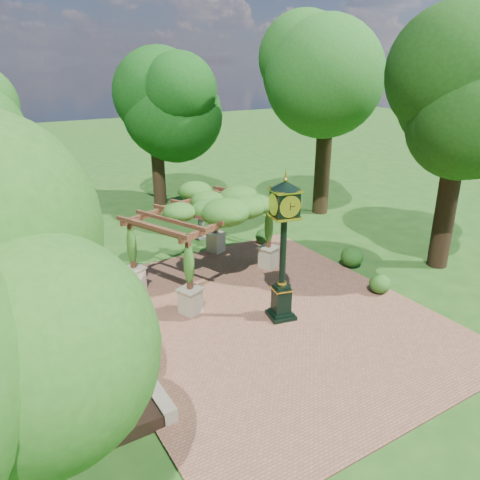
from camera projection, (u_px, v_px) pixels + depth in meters
ground at (282, 330)px, 14.61m from camera, size 120.00×120.00×0.00m
brick_plaza at (264, 316)px, 15.40m from camera, size 10.00×12.00×0.04m
border_wall at (134, 363)px, 12.70m from camera, size 0.35×5.00×0.40m
flower_bed at (101, 374)px, 12.27m from camera, size 1.50×5.00×0.36m
pedestal_clock at (284, 239)px, 14.32m from camera, size 1.08×1.08×4.64m
pergola at (203, 210)px, 17.09m from camera, size 6.17×5.02×3.35m
sundial at (201, 229)px, 22.06m from camera, size 0.60×0.60×1.02m
shrub_front at (380, 284)px, 16.79m from camera, size 0.78×0.78×0.68m
shrub_mid at (352, 257)px, 18.94m from camera, size 1.10×1.10×0.82m
shrub_back at (264, 236)px, 21.35m from camera, size 0.90×0.90×0.67m
tree_north at (155, 111)px, 25.66m from camera, size 4.75×4.75×7.74m
tree_east_far at (329, 66)px, 23.30m from camera, size 5.36×5.36×11.09m
tree_east_near at (464, 95)px, 16.86m from camera, size 4.38×4.38×9.84m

